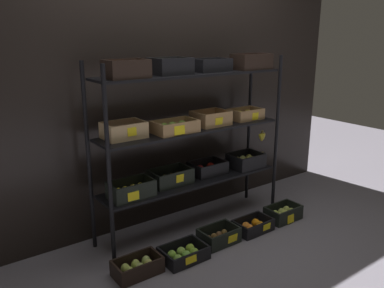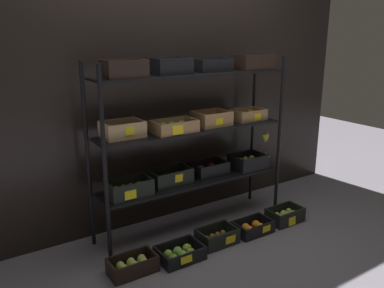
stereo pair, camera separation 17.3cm
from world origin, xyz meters
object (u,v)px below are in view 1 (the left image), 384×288
object	(u,v)px
crate_ground_orange	(253,226)
crate_ground_kiwi	(219,237)
crate_ground_apple_green	(184,254)
crate_ground_rightmost_pear	(283,214)
crate_ground_pear	(138,268)
display_rack	(194,128)

from	to	relation	value
crate_ground_orange	crate_ground_kiwi	bearing A→B (deg)	176.59
crate_ground_apple_green	crate_ground_kiwi	size ratio (longest dim) A/B	1.08
crate_ground_orange	crate_ground_apple_green	bearing A→B (deg)	-179.14
crate_ground_kiwi	crate_ground_rightmost_pear	bearing A→B (deg)	-2.13
crate_ground_apple_green	crate_ground_orange	xyz separation A→B (m)	(0.76, 0.01, 0.00)
crate_ground_apple_green	crate_ground_orange	size ratio (longest dim) A/B	1.03
crate_ground_orange	crate_ground_pear	bearing A→B (deg)	178.77
crate_ground_kiwi	crate_ground_rightmost_pear	distance (m)	0.77
crate_ground_rightmost_pear	crate_ground_orange	bearing A→B (deg)	179.11
crate_ground_pear	crate_ground_apple_green	bearing A→B (deg)	-5.34
crate_ground_pear	crate_ground_rightmost_pear	xyz separation A→B (m)	(1.54, -0.03, 0.00)
crate_ground_orange	crate_ground_rightmost_pear	bearing A→B (deg)	-0.89
crate_ground_apple_green	crate_ground_kiwi	xyz separation A→B (m)	(0.38, 0.03, 0.01)
crate_ground_orange	display_rack	bearing A→B (deg)	133.68
crate_ground_apple_green	crate_ground_orange	bearing A→B (deg)	0.86
crate_ground_apple_green	crate_ground_kiwi	world-z (taller)	crate_ground_kiwi
crate_ground_apple_green	crate_ground_orange	distance (m)	0.76
crate_ground_orange	crate_ground_rightmost_pear	distance (m)	0.39
crate_ground_orange	crate_ground_rightmost_pear	size ratio (longest dim) A/B	1.02
crate_ground_kiwi	crate_ground_orange	bearing A→B (deg)	-3.41
crate_ground_apple_green	crate_ground_rightmost_pear	world-z (taller)	crate_ground_rightmost_pear
crate_ground_apple_green	crate_ground_rightmost_pear	distance (m)	1.15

